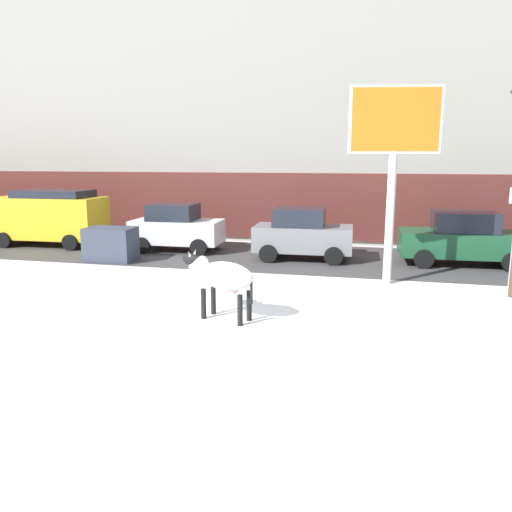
{
  "coord_description": "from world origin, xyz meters",
  "views": [
    {
      "loc": [
        2.63,
        -10.71,
        3.61
      ],
      "look_at": [
        -0.23,
        1.58,
        1.1
      ],
      "focal_mm": 34.54,
      "sensor_mm": 36.0,
      "label": 1
    }
  ],
  "objects_px": {
    "cow_holstein": "(224,276)",
    "pedestrian_near_billboard": "(367,225)",
    "billboard": "(395,132)",
    "car_white_hatchback": "(176,227)",
    "dumpster": "(111,244)",
    "car_grey_hatchback": "(302,234)",
    "car_yellow_van": "(49,216)",
    "car_darkgreen_sedan": "(463,239)"
  },
  "relations": [
    {
      "from": "car_white_hatchback",
      "to": "car_grey_hatchback",
      "type": "distance_m",
      "value": 5.11
    },
    {
      "from": "car_white_hatchback",
      "to": "dumpster",
      "type": "distance_m",
      "value": 2.87
    },
    {
      "from": "pedestrian_near_billboard",
      "to": "dumpster",
      "type": "distance_m",
      "value": 10.32
    },
    {
      "from": "billboard",
      "to": "car_yellow_van",
      "type": "distance_m",
      "value": 14.41
    },
    {
      "from": "car_white_hatchback",
      "to": "dumpster",
      "type": "bearing_deg",
      "value": -122.22
    },
    {
      "from": "car_white_hatchback",
      "to": "pedestrian_near_billboard",
      "type": "xyz_separation_m",
      "value": [
        7.32,
        2.91,
        -0.05
      ]
    },
    {
      "from": "car_grey_hatchback",
      "to": "pedestrian_near_billboard",
      "type": "bearing_deg",
      "value": 57.16
    },
    {
      "from": "car_white_hatchback",
      "to": "car_darkgreen_sedan",
      "type": "bearing_deg",
      "value": -1.39
    },
    {
      "from": "cow_holstein",
      "to": "car_darkgreen_sedan",
      "type": "height_order",
      "value": "car_darkgreen_sedan"
    },
    {
      "from": "car_grey_hatchback",
      "to": "dumpster",
      "type": "height_order",
      "value": "car_grey_hatchback"
    },
    {
      "from": "billboard",
      "to": "dumpster",
      "type": "distance_m",
      "value": 10.28
    },
    {
      "from": "cow_holstein",
      "to": "car_grey_hatchback",
      "type": "bearing_deg",
      "value": 83.74
    },
    {
      "from": "car_white_hatchback",
      "to": "pedestrian_near_billboard",
      "type": "distance_m",
      "value": 7.87
    },
    {
      "from": "pedestrian_near_billboard",
      "to": "car_grey_hatchback",
      "type": "bearing_deg",
      "value": -122.84
    },
    {
      "from": "car_darkgreen_sedan",
      "to": "cow_holstein",
      "type": "bearing_deg",
      "value": -130.04
    },
    {
      "from": "car_yellow_van",
      "to": "dumpster",
      "type": "height_order",
      "value": "car_yellow_van"
    },
    {
      "from": "car_grey_hatchback",
      "to": "dumpster",
      "type": "bearing_deg",
      "value": -164.3
    },
    {
      "from": "car_darkgreen_sedan",
      "to": "dumpster",
      "type": "xyz_separation_m",
      "value": [
        -12.09,
        -2.16,
        -0.31
      ]
    },
    {
      "from": "pedestrian_near_billboard",
      "to": "dumpster",
      "type": "height_order",
      "value": "pedestrian_near_billboard"
    },
    {
      "from": "billboard",
      "to": "car_white_hatchback",
      "type": "height_order",
      "value": "billboard"
    },
    {
      "from": "car_white_hatchback",
      "to": "pedestrian_near_billboard",
      "type": "bearing_deg",
      "value": 21.68
    },
    {
      "from": "car_grey_hatchback",
      "to": "car_yellow_van",
      "type": "bearing_deg",
      "value": 177.23
    },
    {
      "from": "billboard",
      "to": "car_yellow_van",
      "type": "bearing_deg",
      "value": 165.53
    },
    {
      "from": "cow_holstein",
      "to": "dumpster",
      "type": "relative_size",
      "value": 1.14
    },
    {
      "from": "car_yellow_van",
      "to": "car_darkgreen_sedan",
      "type": "distance_m",
      "value": 16.22
    },
    {
      "from": "car_grey_hatchback",
      "to": "pedestrian_near_billboard",
      "type": "height_order",
      "value": "car_grey_hatchback"
    },
    {
      "from": "billboard",
      "to": "car_white_hatchback",
      "type": "relative_size",
      "value": 1.56
    },
    {
      "from": "cow_holstein",
      "to": "pedestrian_near_billboard",
      "type": "relative_size",
      "value": 1.12
    },
    {
      "from": "dumpster",
      "to": "car_darkgreen_sedan",
      "type": "bearing_deg",
      "value": 10.11
    },
    {
      "from": "car_darkgreen_sedan",
      "to": "dumpster",
      "type": "relative_size",
      "value": 2.51
    },
    {
      "from": "car_yellow_van",
      "to": "car_darkgreen_sedan",
      "type": "xyz_separation_m",
      "value": [
        16.22,
        -0.22,
        -0.33
      ]
    },
    {
      "from": "billboard",
      "to": "car_grey_hatchback",
      "type": "relative_size",
      "value": 1.56
    },
    {
      "from": "billboard",
      "to": "dumpster",
      "type": "bearing_deg",
      "value": 173.15
    },
    {
      "from": "cow_holstein",
      "to": "dumpster",
      "type": "bearing_deg",
      "value": 137.54
    },
    {
      "from": "pedestrian_near_billboard",
      "to": "cow_holstein",
      "type": "bearing_deg",
      "value": -105.86
    },
    {
      "from": "car_grey_hatchback",
      "to": "car_darkgreen_sedan",
      "type": "bearing_deg",
      "value": 3.13
    },
    {
      "from": "car_yellow_van",
      "to": "car_white_hatchback",
      "type": "bearing_deg",
      "value": 0.38
    },
    {
      "from": "billboard",
      "to": "car_white_hatchback",
      "type": "bearing_deg",
      "value": 156.02
    },
    {
      "from": "cow_holstein",
      "to": "dumpster",
      "type": "height_order",
      "value": "cow_holstein"
    },
    {
      "from": "car_yellow_van",
      "to": "dumpster",
      "type": "relative_size",
      "value": 2.74
    },
    {
      "from": "car_yellow_van",
      "to": "car_darkgreen_sedan",
      "type": "bearing_deg",
      "value": -0.78
    },
    {
      "from": "car_yellow_van",
      "to": "billboard",
      "type": "bearing_deg",
      "value": -14.47
    }
  ]
}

